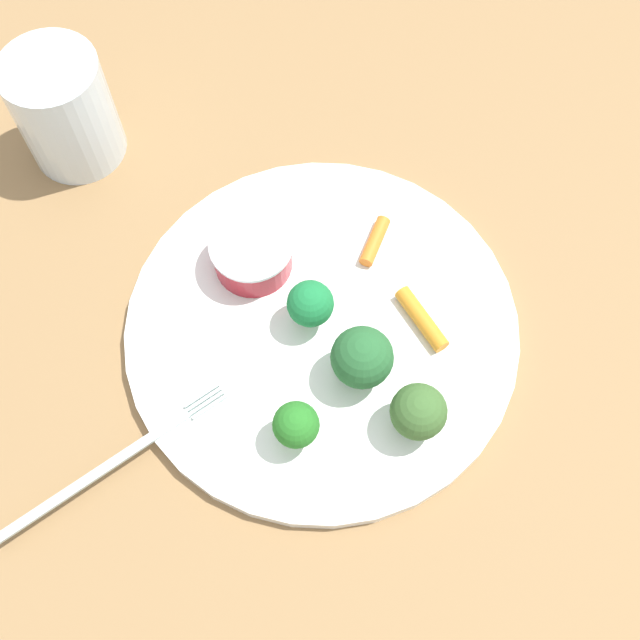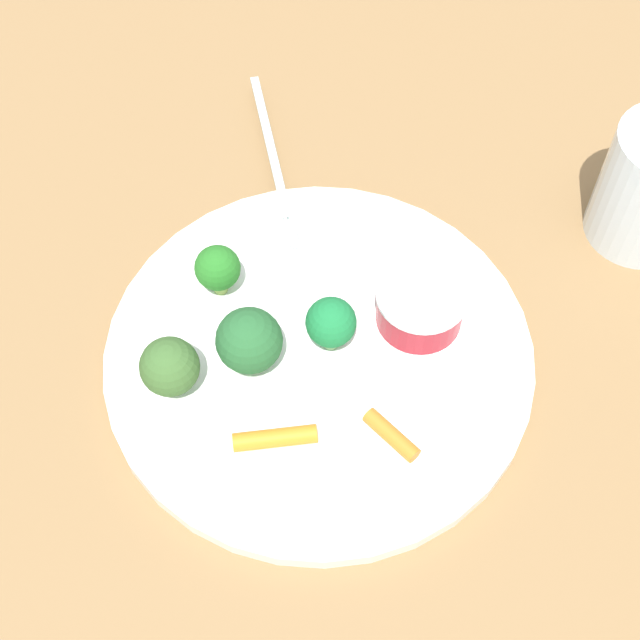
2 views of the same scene
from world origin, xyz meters
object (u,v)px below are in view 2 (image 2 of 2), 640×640
Objects in this scene: broccoli_floret_0 at (249,341)px; broccoli_floret_3 at (170,367)px; carrot_stick_0 at (392,435)px; plate at (319,355)px; broccoli_floret_2 at (218,269)px; fork at (274,161)px; sauce_cup at (420,306)px; carrot_stick_1 at (275,438)px; broccoli_floret_1 at (328,320)px.

broccoli_floret_0 is 0.05m from broccoli_floret_3.
carrot_stick_0 is at bearing -156.35° from broccoli_floret_0.
broccoli_floret_2 is at bearing 18.97° from plate.
fork is at bearing -16.04° from carrot_stick_0.
broccoli_floret_2 reaches higher than fork.
broccoli_floret_0 is 1.24× the size of carrot_stick_0.
broccoli_floret_0 is (0.04, 0.11, 0.01)m from sauce_cup.
broccoli_floret_0 is at bearing -18.47° from carrot_stick_1.
plate is 6.95× the size of broccoli_floret_2.
broccoli_floret_2 reaches higher than carrot_stick_0.
plate is 4.68× the size of sauce_cup.
plate is 0.10m from broccoli_floret_3.
sauce_cup is 1.34× the size of broccoli_floret_3.
broccoli_floret_1 is at bearing -71.55° from plate.
broccoli_floret_0 reaches higher than broccoli_floret_3.
sauce_cup is at bearing -80.87° from carrot_stick_1.
broccoli_floret_1 is at bearing -105.68° from broccoli_floret_0.
carrot_stick_1 is (0.04, 0.06, 0.00)m from carrot_stick_0.
broccoli_floret_0 reaches higher than broccoli_floret_1.
broccoli_floret_1 is (0.02, 0.06, 0.01)m from sauce_cup.
plate is 6.60× the size of broccoli_floret_1.
plate is 0.07m from sauce_cup.
plate is 5.68× the size of broccoli_floret_0.
fork is (0.19, -0.13, -0.00)m from carrot_stick_1.
fork is (0.17, 0.00, -0.01)m from sauce_cup.
broccoli_floret_2 is 0.90× the size of broccoli_floret_3.
broccoli_floret_0 is at bearing 72.45° from sauce_cup.
broccoli_floret_1 reaches higher than broccoli_floret_2.
sauce_cup is at bearing -104.29° from plate.
broccoli_floret_3 reaches higher than carrot_stick_1.
sauce_cup is 1.41× the size of broccoli_floret_1.
broccoli_floret_0 reaches higher than fork.
carrot_stick_1 reaches higher than plate.
plate is 6.27× the size of broccoli_floret_3.
carrot_stick_1 is at bearing 164.33° from broccoli_floret_2.
fork reaches higher than plate.
broccoli_floret_0 is at bearing 141.76° from fork.
broccoli_floret_0 is (0.02, 0.04, 0.03)m from plate.
broccoli_floret_3 is at bearing 128.09° from fork.
broccoli_floret_1 reaches higher than carrot_stick_1.
broccoli_floret_1 is 0.10m from broccoli_floret_3.
broccoli_floret_1 is 0.95× the size of broccoli_floret_3.
sauce_cup is 0.09m from carrot_stick_0.
broccoli_floret_2 is 0.25× the size of fork.
fork is at bearing -51.03° from broccoli_floret_2.
carrot_stick_1 is at bearing 99.13° from sauce_cup.
broccoli_floret_0 is 1.16× the size of broccoli_floret_1.
broccoli_floret_3 reaches higher than broccoli_floret_1.
fork is (0.12, -0.16, -0.02)m from broccoli_floret_3.
carrot_stick_0 is (-0.08, -0.00, 0.01)m from plate.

